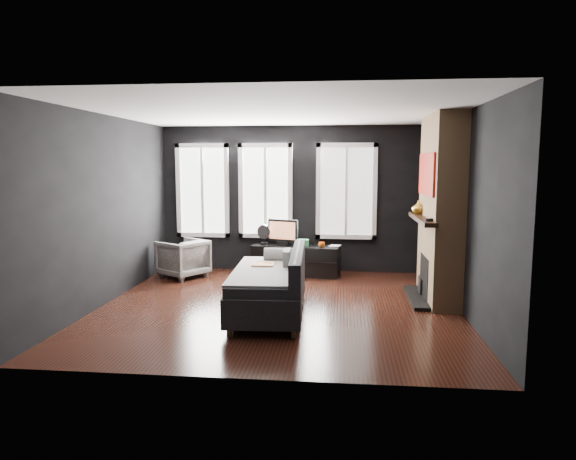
# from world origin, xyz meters

# --- Properties ---
(floor) EXTENTS (5.00, 5.00, 0.00)m
(floor) POSITION_xyz_m (0.00, 0.00, 0.00)
(floor) COLOR black
(floor) RESTS_ON ground
(ceiling) EXTENTS (5.00, 5.00, 0.00)m
(ceiling) POSITION_xyz_m (0.00, 0.00, 2.70)
(ceiling) COLOR white
(ceiling) RESTS_ON ground
(wall_back) EXTENTS (5.00, 0.02, 2.70)m
(wall_back) POSITION_xyz_m (0.00, 2.50, 1.35)
(wall_back) COLOR black
(wall_back) RESTS_ON ground
(wall_left) EXTENTS (0.02, 5.00, 2.70)m
(wall_left) POSITION_xyz_m (-2.50, 0.00, 1.35)
(wall_left) COLOR black
(wall_left) RESTS_ON ground
(wall_right) EXTENTS (0.02, 5.00, 2.70)m
(wall_right) POSITION_xyz_m (2.50, 0.00, 1.35)
(wall_right) COLOR black
(wall_right) RESTS_ON ground
(windows) EXTENTS (4.00, 0.16, 1.76)m
(windows) POSITION_xyz_m (-0.45, 2.46, 2.38)
(windows) COLOR white
(windows) RESTS_ON wall_back
(fireplace) EXTENTS (0.70, 1.62, 2.70)m
(fireplace) POSITION_xyz_m (2.30, 0.60, 1.35)
(fireplace) COLOR #93724C
(fireplace) RESTS_ON floor
(sofa) EXTENTS (1.12, 2.08, 0.88)m
(sofa) POSITION_xyz_m (-0.09, -0.41, 0.44)
(sofa) COLOR #242527
(sofa) RESTS_ON floor
(stripe_pillow) EXTENTS (0.11, 0.38, 0.38)m
(stripe_pillow) POSITION_xyz_m (0.12, -0.07, 0.63)
(stripe_pillow) COLOR gray
(stripe_pillow) RESTS_ON sofa
(armchair) EXTENTS (0.96, 0.97, 0.74)m
(armchair) POSITION_xyz_m (-1.93, 1.71, 0.37)
(armchair) COLOR silver
(armchair) RESTS_ON floor
(media_console) EXTENTS (1.62, 0.70, 0.54)m
(media_console) POSITION_xyz_m (0.06, 2.10, 0.27)
(media_console) COLOR black
(media_console) RESTS_ON floor
(monitor) EXTENTS (0.60, 0.31, 0.53)m
(monitor) POSITION_xyz_m (-0.19, 2.15, 0.80)
(monitor) COLOR black
(monitor) RESTS_ON media_console
(desk_fan) EXTENTS (0.33, 0.33, 0.37)m
(desk_fan) POSITION_xyz_m (-0.54, 2.18, 0.72)
(desk_fan) COLOR gray
(desk_fan) RESTS_ON media_console
(mug) EXTENTS (0.12, 0.11, 0.11)m
(mug) POSITION_xyz_m (0.53, 1.98, 0.59)
(mug) COLOR orange
(mug) RESTS_ON media_console
(book) EXTENTS (0.17, 0.06, 0.24)m
(book) POSITION_xyz_m (0.67, 2.07, 0.66)
(book) COLOR tan
(book) RESTS_ON media_console
(storage_box) EXTENTS (0.22, 0.15, 0.12)m
(storage_box) POSITION_xyz_m (0.18, 2.06, 0.60)
(storage_box) COLOR #2D7C46
(storage_box) RESTS_ON media_console
(mantel_vase) EXTENTS (0.23, 0.24, 0.20)m
(mantel_vase) POSITION_xyz_m (2.05, 1.05, 1.33)
(mantel_vase) COLOR gold
(mantel_vase) RESTS_ON fireplace
(mantel_clock) EXTENTS (0.14, 0.14, 0.04)m
(mantel_clock) POSITION_xyz_m (2.05, 0.05, 1.25)
(mantel_clock) COLOR black
(mantel_clock) RESTS_ON fireplace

